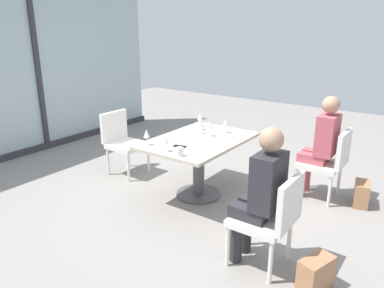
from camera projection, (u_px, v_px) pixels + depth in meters
name	position (u px, v px, depth m)	size (l,w,h in m)	color
ground_plane	(198.00, 195.00, 4.60)	(12.00, 12.00, 0.00)	gray
window_wall_backdrop	(38.00, 77.00, 5.99)	(4.81, 0.10, 2.70)	#A1B7BC
dining_table_main	(199.00, 153.00, 4.42)	(1.37, 0.94, 0.73)	#BCB29E
chair_front_left	(271.00, 216.00, 3.08)	(0.46, 0.50, 0.87)	silver
chair_front_right	(329.00, 160.00, 4.35)	(0.46, 0.50, 0.87)	silver
chair_near_window	(122.00, 139.00, 5.17)	(0.46, 0.51, 0.87)	silver
person_front_left	(261.00, 191.00, 3.08)	(0.34, 0.39, 1.26)	#28282D
person_front_right	(321.00, 142.00, 4.35)	(0.34, 0.39, 1.26)	#B24C56
wine_glass_0	(225.00, 123.00, 4.59)	(0.07, 0.07, 0.18)	silver
wine_glass_1	(210.00, 126.00, 4.45)	(0.07, 0.07, 0.18)	silver
wine_glass_2	(166.00, 140.00, 3.90)	(0.07, 0.07, 0.18)	silver
wine_glass_3	(201.00, 120.00, 4.72)	(0.07, 0.07, 0.18)	silver
wine_glass_4	(147.00, 134.00, 4.12)	(0.07, 0.07, 0.18)	silver
wine_glass_5	(200.00, 117.00, 4.88)	(0.07, 0.07, 0.18)	silver
wine_glass_6	(200.00, 123.00, 4.57)	(0.07, 0.07, 0.18)	silver
coffee_cup	(180.00, 152.00, 3.80)	(0.08, 0.08, 0.09)	white
cell_phone_on_table	(180.00, 146.00, 4.10)	(0.07, 0.14, 0.01)	black
handbag_0	(316.00, 274.00, 2.92)	(0.30, 0.16, 0.28)	#A3704C
handbag_1	(361.00, 194.00, 4.31)	(0.30, 0.16, 0.28)	#A3704C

